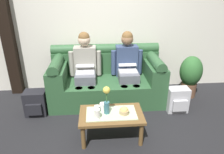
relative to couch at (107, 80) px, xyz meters
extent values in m
plane|color=black|center=(0.00, -1.17, -0.38)|extent=(14.00, 14.00, 0.00)
cube|color=silver|center=(0.00, 0.53, 1.07)|extent=(6.00, 0.12, 2.90)
cube|color=black|center=(-1.72, 0.41, 1.07)|extent=(0.20, 0.20, 2.90)
cube|color=#2D5633|center=(0.00, -0.07, -0.17)|extent=(1.94, 0.88, 0.42)
cube|color=#2D5633|center=(0.00, 0.26, 0.24)|extent=(1.94, 0.22, 0.40)
cylinder|color=#2D5633|center=(0.00, 0.26, 0.50)|extent=(1.94, 0.18, 0.18)
cube|color=#2D5633|center=(-0.83, -0.07, 0.18)|extent=(0.28, 0.88, 0.28)
cylinder|color=#2D5633|center=(-0.83, -0.07, 0.37)|extent=(0.18, 0.88, 0.18)
cube|color=#2D5633|center=(0.83, -0.07, 0.18)|extent=(0.28, 0.88, 0.28)
cylinder|color=#2D5633|center=(0.83, -0.07, 0.37)|extent=(0.18, 0.88, 0.18)
cube|color=#595B66|center=(-0.37, -0.13, 0.12)|extent=(0.34, 0.40, 0.15)
cylinder|color=#595B66|center=(-0.47, -0.39, -0.17)|extent=(0.12, 0.12, 0.42)
cylinder|color=#595B66|center=(-0.27, -0.39, -0.17)|extent=(0.12, 0.12, 0.42)
cube|color=gray|center=(-0.37, 0.11, 0.31)|extent=(0.38, 0.22, 0.54)
cylinder|color=gray|center=(-0.60, 0.07, 0.29)|extent=(0.09, 0.09, 0.44)
cylinder|color=gray|center=(-0.13, 0.07, 0.29)|extent=(0.09, 0.09, 0.44)
sphere|color=beige|center=(-0.37, 0.09, 0.71)|extent=(0.21, 0.21, 0.21)
sphere|color=brown|center=(-0.37, 0.09, 0.75)|extent=(0.19, 0.19, 0.19)
cube|color=silver|center=(-0.37, -0.11, 0.20)|extent=(0.31, 0.22, 0.02)
cube|color=silver|center=(-0.37, 0.04, 0.31)|extent=(0.31, 0.20, 0.09)
cube|color=black|center=(-0.37, 0.03, 0.30)|extent=(0.27, 0.18, 0.07)
cube|color=#595B66|center=(0.37, -0.13, 0.12)|extent=(0.34, 0.40, 0.15)
cylinder|color=#595B66|center=(0.27, -0.39, -0.17)|extent=(0.12, 0.12, 0.42)
cylinder|color=#595B66|center=(0.47, -0.39, -0.17)|extent=(0.12, 0.12, 0.42)
cube|color=navy|center=(0.37, 0.11, 0.31)|extent=(0.38, 0.22, 0.54)
cylinder|color=navy|center=(0.13, 0.07, 0.29)|extent=(0.09, 0.09, 0.44)
cylinder|color=navy|center=(0.60, 0.07, 0.29)|extent=(0.09, 0.09, 0.44)
sphere|color=#936B4C|center=(0.37, 0.09, 0.71)|extent=(0.21, 0.21, 0.21)
sphere|color=brown|center=(0.37, 0.09, 0.75)|extent=(0.19, 0.19, 0.19)
cube|color=silver|center=(0.37, -0.11, 0.20)|extent=(0.31, 0.22, 0.02)
cube|color=silver|center=(0.37, 0.04, 0.31)|extent=(0.31, 0.20, 0.09)
cube|color=black|center=(0.37, 0.03, 0.30)|extent=(0.27, 0.17, 0.07)
cube|color=brown|center=(0.00, -1.08, -0.02)|extent=(0.84, 0.50, 0.04)
cube|color=#B2C69E|center=(0.00, -1.08, 0.00)|extent=(0.66, 0.35, 0.01)
cylinder|color=brown|center=(-0.37, -1.28, -0.21)|extent=(0.06, 0.06, 0.34)
cylinder|color=brown|center=(0.37, -1.28, -0.21)|extent=(0.06, 0.06, 0.34)
cylinder|color=brown|center=(-0.37, -0.88, -0.21)|extent=(0.06, 0.06, 0.34)
cylinder|color=brown|center=(0.37, -0.88, -0.21)|extent=(0.06, 0.06, 0.34)
cylinder|color=#336672|center=(-0.06, -1.08, 0.09)|extent=(0.07, 0.07, 0.17)
cylinder|color=#3D7538|center=(-0.06, -1.08, 0.24)|extent=(0.01, 0.01, 0.14)
sphere|color=#E5CC4C|center=(-0.06, -1.08, 0.35)|extent=(0.09, 0.09, 0.09)
cylinder|color=tan|center=(0.17, -1.11, 0.04)|extent=(0.13, 0.13, 0.06)
sphere|color=#D8B766|center=(0.17, -1.11, 0.06)|extent=(0.10, 0.10, 0.10)
cylinder|color=white|center=(-0.11, -0.98, 0.05)|extent=(0.08, 0.08, 0.09)
cylinder|color=silver|center=(-0.18, -1.04, 0.05)|extent=(0.08, 0.08, 0.08)
cylinder|color=white|center=(-0.18, -1.18, 0.07)|extent=(0.07, 0.07, 0.12)
cube|color=#B7B7BC|center=(1.14, -0.52, -0.17)|extent=(0.33, 0.21, 0.41)
cube|color=#B7B7BC|center=(1.14, -0.64, -0.21)|extent=(0.23, 0.05, 0.19)
cube|color=black|center=(-1.16, -0.42, -0.17)|extent=(0.33, 0.24, 0.41)
cube|color=black|center=(-1.16, -0.56, -0.21)|extent=(0.23, 0.05, 0.18)
cylinder|color=brown|center=(1.54, -0.02, -0.25)|extent=(0.28, 0.28, 0.26)
ellipsoid|color=#2D602D|center=(1.54, -0.02, 0.12)|extent=(0.40, 0.40, 0.56)
camera|label=1|loc=(-0.18, -3.41, 1.55)|focal=33.46mm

